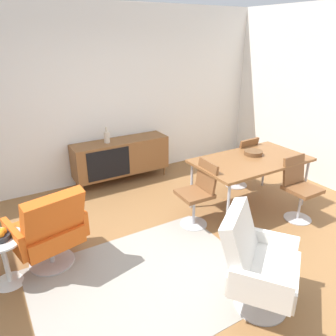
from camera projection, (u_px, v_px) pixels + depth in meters
name	position (u px, v px, depth m)	size (l,w,h in m)	color
ground_plane	(176.00, 262.00, 3.58)	(8.32, 8.32, 0.00)	olive
wall_back	(89.00, 98.00, 5.10)	(6.80, 0.12, 2.80)	white
sideboard	(121.00, 157.00, 5.40)	(1.60, 0.45, 0.72)	brown
vase_cobalt	(107.00, 137.00, 5.15)	(0.09, 0.09, 0.26)	beige
dining_table	(251.00, 162.00, 4.47)	(1.60, 0.90, 0.74)	brown
wooden_bowl_on_table	(253.00, 153.00, 4.60)	(0.26, 0.26, 0.06)	brown
dining_chair_back_right	(241.00, 160.00, 5.17)	(0.42, 0.45, 0.86)	brown
dining_chair_front_right	(299.00, 186.00, 4.28)	(0.40, 0.42, 0.86)	brown
dining_chair_near_window	(198.00, 192.00, 4.13)	(0.44, 0.41, 0.86)	brown
lounge_chair_red	(49.00, 229.00, 3.35)	(0.81, 0.77, 0.95)	#D85919
armchair_black_shell	(257.00, 263.00, 2.85)	(0.90, 0.89, 0.95)	silver
side_table_round	(4.00, 256.00, 3.17)	(0.44, 0.44, 0.52)	white
area_rug	(147.00, 282.00, 3.29)	(2.20, 1.70, 0.01)	gray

